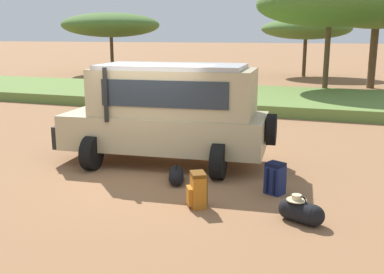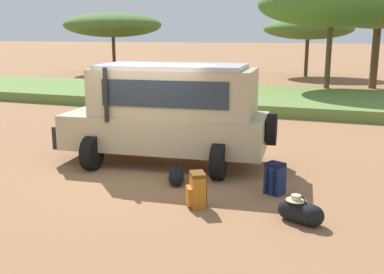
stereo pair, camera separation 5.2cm
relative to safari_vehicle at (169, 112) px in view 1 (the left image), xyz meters
The scene contains 11 objects.
ground_plane 1.63m from the safari_vehicle, 100.49° to the right, with size 320.00×320.00×0.00m, color #936642.
grass_bank 10.63m from the safari_vehicle, 90.98° to the left, with size 120.00×7.00×0.44m.
safari_vehicle is the anchor object (origin of this frame).
backpack_beside_front_wheel 3.16m from the safari_vehicle, 57.70° to the right, with size 0.45×0.46×0.66m.
backpack_cluster_center 3.30m from the safari_vehicle, 25.31° to the right, with size 0.44×0.46×0.65m.
duffel_bag_low_black_case 4.51m from the safari_vehicle, 36.85° to the right, with size 0.80×0.54×0.47m.
duffel_bag_soft_canvas 1.93m from the safari_vehicle, 62.29° to the right, with size 0.47×0.74×0.42m.
acacia_tree_far_left 27.10m from the safari_vehicle, 122.39° to the left, with size 7.88×7.57×4.83m.
acacia_tree_left_mid 25.25m from the safari_vehicle, 88.53° to the left, with size 6.63×5.66×4.32m.
acacia_tree_centre_back 14.62m from the safari_vehicle, 78.44° to the left, with size 7.28×6.84×5.69m.
acacia_tree_right_mid 19.70m from the safari_vehicle, 74.52° to the left, with size 5.62×5.91×4.99m.
Camera 1 is at (4.33, -9.01, 3.13)m, focal length 42.00 mm.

